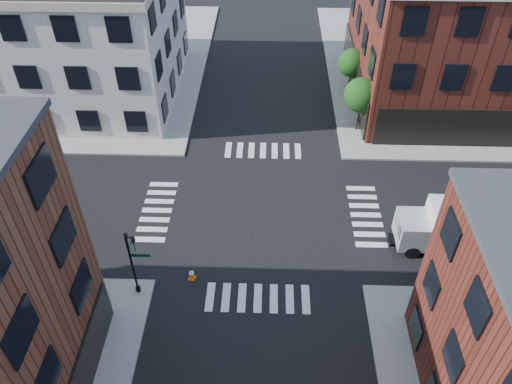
{
  "coord_description": "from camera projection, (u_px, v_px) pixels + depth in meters",
  "views": [
    {
      "loc": [
        0.44,
        -24.22,
        23.01
      ],
      "look_at": [
        -0.3,
        -0.76,
        2.5
      ],
      "focal_mm": 35.0,
      "sensor_mm": 36.0,
      "label": 1
    }
  ],
  "objects": [
    {
      "name": "sidewalk_ne",
      "position": [
        481.0,
        69.0,
        48.63
      ],
      "size": [
        30.0,
        30.0,
        0.15
      ],
      "primitive_type": "cube",
      "color": "gray",
      "rests_on": "ground"
    },
    {
      "name": "building_nw",
      "position": [
        42.0,
        31.0,
        42.25
      ],
      "size": [
        22.0,
        16.0,
        11.0
      ],
      "primitive_type": "cube",
      "color": "beige",
      "rests_on": "ground"
    },
    {
      "name": "traffic_cone",
      "position": [
        192.0,
        274.0,
        28.95
      ],
      "size": [
        0.48,
        0.48,
        0.74
      ],
      "rotation": [
        0.0,
        0.0,
        -0.22
      ],
      "color": "orange",
      "rests_on": "ground"
    },
    {
      "name": "box_truck",
      "position": [
        460.0,
        227.0,
        29.94
      ],
      "size": [
        7.36,
        2.35,
        3.31
      ],
      "rotation": [
        0.0,
        0.0,
        -0.0
      ],
      "color": "silver",
      "rests_on": "ground"
    },
    {
      "name": "tree_far",
      "position": [
        352.0,
        64.0,
        43.33
      ],
      "size": [
        2.43,
        2.43,
        4.07
      ],
      "color": "black",
      "rests_on": "ground"
    },
    {
      "name": "tree_near",
      "position": [
        362.0,
        97.0,
        38.63
      ],
      "size": [
        2.69,
        2.69,
        4.49
      ],
      "color": "black",
      "rests_on": "ground"
    },
    {
      "name": "signal_pole",
      "position": [
        133.0,
        257.0,
        26.63
      ],
      "size": [
        1.29,
        1.24,
        4.6
      ],
      "color": "black",
      "rests_on": "ground"
    },
    {
      "name": "ground",
      "position": [
        261.0,
        213.0,
        33.38
      ],
      "size": [
        120.0,
        120.0,
        0.0
      ],
      "primitive_type": "plane",
      "color": "black",
      "rests_on": "ground"
    },
    {
      "name": "sidewalk_nw",
      "position": [
        55.0,
        62.0,
        49.63
      ],
      "size": [
        30.0,
        30.0,
        0.15
      ],
      "primitive_type": "cube",
      "color": "gray",
      "rests_on": "ground"
    }
  ]
}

